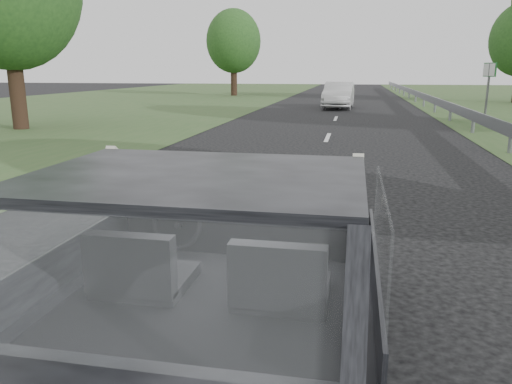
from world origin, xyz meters
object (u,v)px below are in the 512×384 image
at_px(subject_car, 222,275).
at_px(cat, 281,195).
at_px(other_car, 339,95).
at_px(highway_sign, 487,92).

height_order(subject_car, cat, subject_car).
height_order(cat, other_car, other_car).
bearing_deg(subject_car, other_car, 90.26).
bearing_deg(subject_car, highway_sign, 72.55).
relative_size(other_car, highway_sign, 1.84).
bearing_deg(cat, other_car, 87.44).
relative_size(cat, highway_sign, 0.25).
height_order(subject_car, other_car, subject_car).
xyz_separation_m(subject_car, cat, (0.26, 0.65, 0.36)).
distance_m(other_car, highway_sign, 8.09).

